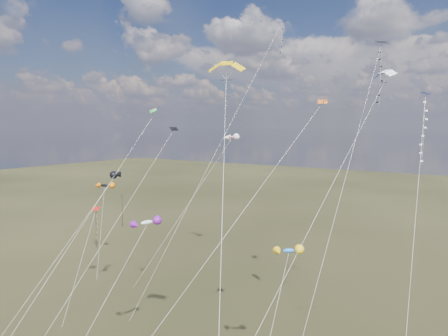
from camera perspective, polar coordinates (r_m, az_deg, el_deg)
The scene contains 16 objects.
utility_pole_near at distance 83.08m, azimuth -17.79°, elevation -8.06°, with size 1.40×0.20×8.00m.
utility_pole_far at distance 97.87m, azimuth -14.33°, elevation -5.85°, with size 1.40×0.20×8.00m.
diamond_black_high at distance 46.01m, azimuth 20.94°, elevation 10.88°, with size 3.08×20.71×32.94m.
diamond_navy_tall at distance 54.86m, azimuth 6.50°, elevation 15.07°, with size 12.23×17.96×37.73m.
diamond_black_mid at distance 43.18m, azimuth -12.93°, elevation -3.79°, with size 5.44×18.02×23.72m.
diamond_red_low at distance 59.60m, azimuth -17.91°, elevation -7.98°, with size 5.53×10.07×12.40m.
diamond_navy_right at distance 40.50m, azimuth 26.52°, elevation 3.47°, with size 1.72×16.78×26.93m.
diamond_orange_center at distance 32.93m, azimuth 3.53°, elevation -5.00°, with size 13.40×16.98×26.07m.
parafoil_yellow at distance 30.51m, azimuth 0.31°, elevation 14.56°, with size 10.62×16.41×29.10m.
parafoil_blue_white at distance 40.46m, azimuth 21.82°, elevation 12.37°, with size 8.76×22.35×29.37m.
parafoil_tricolor at distance 48.01m, azimuth -10.34°, elevation 7.94°, with size 3.92×21.58×26.27m.
novelty_black_orange at distance 71.89m, azimuth -16.71°, elevation -2.43°, with size 7.15×7.60×14.24m.
novelty_orange_black at distance 52.68m, azimuth -15.37°, elevation -1.00°, with size 4.98×15.60×18.22m.
novelty_white_purple at distance 38.62m, azimuth -11.02°, elevation -7.74°, with size 2.05×13.31×15.22m.
novelty_redwhite_stripe at distance 68.29m, azimuth 1.02°, elevation 4.38°, with size 7.62×19.14×22.62m.
novelty_blue_yellow at distance 36.35m, azimuth 9.22°, elevation -11.65°, with size 2.25×8.77×13.38m.
Camera 1 is at (25.19, -20.23, 23.75)m, focal length 32.00 mm.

